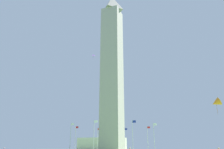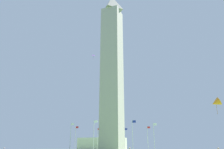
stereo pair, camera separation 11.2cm
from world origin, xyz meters
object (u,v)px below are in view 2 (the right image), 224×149
Objects in this scene: flagpole_ne at (148,138)px; flagpole_s at (75,138)px; flagpole_sw at (71,136)px; flagpole_se at (98,139)px; flagpole_nw at (133,135)px; kite_orange_delta at (216,103)px; distant_building at (102,144)px; obelisk_monument at (112,65)px; flagpole_n at (154,136)px; flagpole_w at (94,135)px; flagpole_e at (125,139)px; kite_purple_diamond at (93,55)px.

flagpole_ne is 25.57m from flagpole_s.
flagpole_se is at bearing 90.00° from flagpole_sw.
flagpole_s is at bearing 157.50° from flagpole_nw.
distant_building is (-61.35, 89.08, -5.60)m from kite_orange_delta.
obelisk_monument is at bearing 45.16° from flagpole_sw.
flagpole_sw is at bearing -157.50° from flagpole_n.
flagpole_w is at bearing -135.00° from flagpole_n.
flagpole_sw is at bearing 157.50° from flagpole_w.
flagpole_e is at bearing 67.50° from flagpole_sw.
flagpole_nw is (-4.05, -9.79, 0.00)m from flagpole_n.
kite_orange_delta reaches higher than flagpole_se.
flagpole_s and flagpole_sw have the same top height.
distant_building is (-31.34, 49.70, -1.08)m from flagpole_e.
obelisk_monument reaches higher than flagpole_ne.
distant_building is at bearing 111.85° from flagpole_se.
flagpole_ne is 1.00× the size of flagpole_nw.
kite_orange_delta reaches higher than flagpole_n.
flagpole_e is 0.31× the size of distant_building.
flagpole_n is at bearing 122.35° from kite_orange_delta.
kite_purple_diamond reaches higher than flagpole_w.
kite_orange_delta is at bearing -40.34° from obelisk_monument.
flagpole_e is 58.76m from distant_building.
flagpole_ne is 1.00× the size of flagpole_w.
obelisk_monument is 44.71m from kite_orange_delta.
flagpole_nw is (9.79, -23.62, 0.00)m from flagpole_e.
kite_purple_diamond reaches higher than flagpole_s.
kite_purple_diamond reaches higher than flagpole_nw.
flagpole_sw is at bearing -134.84° from obelisk_monument.
flagpole_e is 1.00× the size of flagpole_nw.
flagpole_n is 25.57m from flagpole_sw.
flagpole_se is (-9.73, 9.79, -25.56)m from obelisk_monument.
flagpole_nw is at bearing -112.50° from flagpole_n.
obelisk_monument is 29.08m from flagpole_ne.
obelisk_monument reaches higher than kite_orange_delta.
flagpole_e is (-13.84, 13.84, 0.00)m from flagpole_n.
kite_orange_delta is (30.02, -11.70, 4.52)m from flagpole_w.
flagpole_sw is 10.59m from flagpole_w.
flagpole_sw is at bearing 180.00° from flagpole_nw.
flagpole_s is (-4.05, -9.79, 0.00)m from flagpole_se.
flagpole_n is at bearing 40.14° from kite_purple_diamond.
flagpole_w is 24.32m from kite_purple_diamond.
flagpole_ne is (-4.05, 9.79, 0.00)m from flagpole_n.
flagpole_e is 1.00× the size of flagpole_sw.
flagpole_w is 0.31× the size of distant_building.
flagpole_e is at bearing 112.50° from flagpole_nw.
flagpole_se is at bearing 138.41° from kite_orange_delta.
flagpole_ne is 6.05× the size of kite_purple_diamond.
kite_purple_diamond is at bearing -139.86° from flagpole_n.
kite_orange_delta is at bearing -21.30° from flagpole_w.
flagpole_e is 1.00× the size of flagpole_se.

